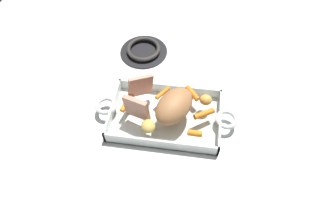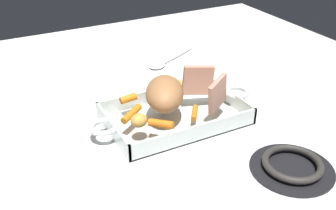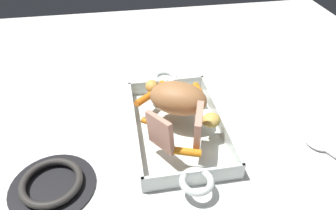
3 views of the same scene
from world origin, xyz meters
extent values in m
plane|color=silver|center=(0.00, 0.00, 0.00)|extent=(1.72, 1.72, 0.00)
cube|color=silver|center=(0.00, 0.00, 0.00)|extent=(0.36, 0.23, 0.01)
cube|color=silver|center=(0.00, 0.11, 0.02)|extent=(0.36, 0.01, 0.05)
cube|color=silver|center=(0.00, -0.11, 0.02)|extent=(0.36, 0.01, 0.05)
cube|color=silver|center=(0.18, 0.00, 0.02)|extent=(0.01, 0.23, 0.05)
cube|color=silver|center=(-0.18, 0.00, 0.02)|extent=(0.01, 0.23, 0.05)
torus|color=silver|center=(0.20, 0.00, 0.04)|extent=(0.07, 0.07, 0.01)
torus|color=silver|center=(-0.20, 0.00, 0.04)|extent=(0.07, 0.07, 0.01)
ellipsoid|color=#A76F42|center=(-0.03, 0.01, 0.09)|extent=(0.15, 0.18, 0.08)
cube|color=tan|center=(0.09, 0.03, 0.09)|extent=(0.09, 0.04, 0.09)
cube|color=tan|center=(0.09, -0.06, 0.09)|extent=(0.08, 0.06, 0.09)
cylinder|color=orange|center=(0.02, -0.07, 0.05)|extent=(0.05, 0.06, 0.02)
cylinder|color=orange|center=(-0.12, 0.00, 0.06)|extent=(0.07, 0.06, 0.02)
cylinder|color=orange|center=(0.13, -0.01, 0.06)|extent=(0.04, 0.07, 0.02)
cylinder|color=orange|center=(-0.10, 0.08, 0.06)|extent=(0.05, 0.02, 0.02)
cylinder|color=orange|center=(-0.08, -0.08, 0.06)|extent=(0.06, 0.06, 0.02)
ellipsoid|color=gold|center=(-0.13, -0.05, 0.06)|extent=(0.04, 0.04, 0.03)
ellipsoid|color=gold|center=(0.04, 0.07, 0.06)|extent=(0.06, 0.06, 0.03)
cylinder|color=black|center=(0.13, -0.30, 0.00)|extent=(0.19, 0.19, 0.01)
torus|color=#2D2B28|center=(0.13, -0.30, 0.02)|extent=(0.13, 0.13, 0.02)
ellipsoid|color=white|center=(0.11, 0.33, 0.01)|extent=(0.08, 0.07, 0.02)
camera|label=1|loc=(-0.08, 0.53, 0.82)|focal=31.00mm
camera|label=2|loc=(-0.44, -0.80, 0.57)|focal=42.94mm
camera|label=3|loc=(0.61, -0.13, 0.57)|focal=34.14mm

